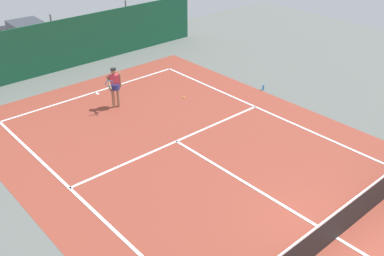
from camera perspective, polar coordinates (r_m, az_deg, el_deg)
ground_plane at (r=12.28m, az=17.96°, el=-13.21°), size 36.00×36.00×0.00m
court_surface at (r=12.28m, az=17.96°, el=-13.20°), size 11.02×26.60×0.01m
tennis_net at (r=11.95m, az=18.33°, el=-11.39°), size 10.12×0.10×1.10m
back_fence at (r=22.65m, az=-17.40°, el=8.91°), size 16.30×0.98×2.70m
tennis_player at (r=17.82m, az=-9.87°, el=5.44°), size 0.83×0.66×1.64m
tennis_ball_near_player at (r=18.70m, az=-1.04°, el=3.93°), size 0.07×0.07×0.07m
parked_car at (r=25.02m, az=-20.13°, el=10.74°), size 2.14×4.27×1.68m
water_bottle at (r=19.68m, az=9.10°, el=5.16°), size 0.08×0.08×0.24m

